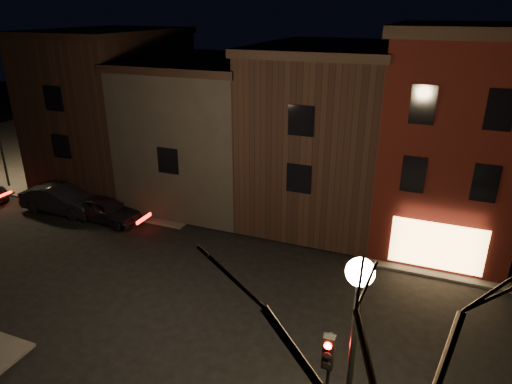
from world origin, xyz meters
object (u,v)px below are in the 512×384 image
Objects in this scene: street_lamp_near at (356,317)px; parked_car_a at (107,210)px; traffic_signal at (327,379)px; parked_car_b at (61,199)px; bare_tree_right at (418,384)px.

street_lamp_near is 19.22m from parked_car_a.
parked_car_a is at bearing 146.52° from traffic_signal.
traffic_signal is 0.83× the size of parked_car_b.
parked_car_a is (-16.84, 12.88, -5.44)m from bare_tree_right.
street_lamp_near is at bearing -119.31° from parked_car_a.
parked_car_b is (-20.16, 12.91, -5.34)m from bare_tree_right.
traffic_signal is (-0.60, 0.49, -2.37)m from street_lamp_near.
bare_tree_right reaches higher than traffic_signal.
parked_car_b is at bearing 151.49° from traffic_signal.
street_lamp_near reaches higher than parked_car_a.
bare_tree_right is 2.05× the size of parked_car_a.
parked_car_a is (-15.54, 10.38, -4.47)m from street_lamp_near.
street_lamp_near is 2.49m from traffic_signal.
parked_car_a is 3.32m from parked_car_b.
street_lamp_near is 1.56× the size of parked_car_a.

